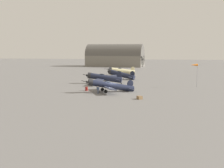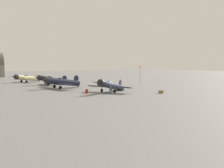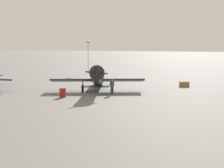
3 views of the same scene
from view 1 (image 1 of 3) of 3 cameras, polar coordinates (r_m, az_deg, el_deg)
name	(u,v)px [view 1 (image 1 of 3)]	position (r m, az deg, el deg)	size (l,w,h in m)	color
ground_plane	(112,92)	(66.29, 0.00, -1.54)	(400.00, 400.00, 0.00)	slate
airplane_foreground	(110,86)	(65.95, -0.43, -0.29)	(10.00, 11.51, 3.39)	#1E2338
airplane_mid_apron	(104,78)	(81.68, -1.66, 1.23)	(13.51, 11.33, 3.40)	#1E2338
airplane_far_line	(121,74)	(93.72, 1.67, 1.87)	(11.07, 9.44, 3.23)	#1E2338
airplane_outer_stand	(121,71)	(109.13, 1.74, 2.58)	(10.74, 11.33, 3.10)	beige
ground_crew_mechanic	(98,89)	(63.83, -2.74, -0.97)	(0.34, 0.63, 1.66)	#384766
equipment_crate	(140,98)	(57.09, 5.36, -2.63)	(1.31, 1.26, 0.62)	olive
fuel_drum	(86,89)	(68.36, -4.97, -0.93)	(0.66, 0.66, 0.90)	maroon
windsock_mast	(194,66)	(76.14, 15.65, 3.40)	(1.33, 2.00, 5.94)	gray
distant_hangar	(115,57)	(160.30, 0.60, 5.17)	(15.10, 31.31, 12.57)	slate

